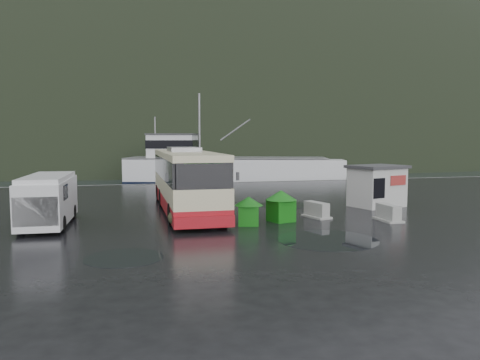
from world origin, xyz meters
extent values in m
plane|color=black|center=(0.00, 0.00, 0.00)|extent=(160.00, 160.00, 0.00)
cube|color=black|center=(0.00, 110.00, 0.00)|extent=(300.00, 180.00, 0.02)
cube|color=#999993|center=(0.00, 20.00, 0.00)|extent=(160.00, 0.60, 1.50)
ellipsoid|color=black|center=(10.00, 250.00, 0.00)|extent=(780.00, 540.00, 570.00)
cylinder|color=black|center=(4.10, -5.94, 0.01)|extent=(4.23, 4.23, 0.01)
cylinder|color=black|center=(-4.16, -6.97, 0.01)|extent=(2.80, 2.80, 0.01)
cylinder|color=black|center=(5.67, 4.20, 0.01)|extent=(3.31, 3.31, 0.01)
camera|label=1|loc=(-3.99, -23.75, 4.22)|focal=35.00mm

